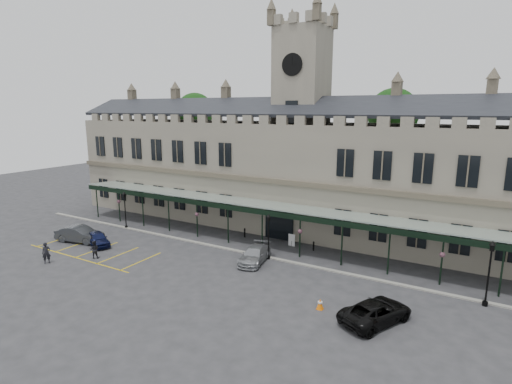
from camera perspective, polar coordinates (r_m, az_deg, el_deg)
The scene contains 21 objects.
ground at distance 33.98m, azimuth -5.18°, elevation -11.78°, with size 140.00×140.00×0.00m, color #2E2E31.
station_building at distance 45.61m, azimuth 6.25°, elevation 2.79°, with size 60.00×10.36×17.30m.
clock_tower at distance 45.13m, azimuth 6.48°, elevation 11.16°, with size 5.60×5.60×24.80m.
canopy at distance 39.10m, azimuth 1.08°, elevation -4.78°, with size 50.00×4.10×4.30m.
kerb at distance 38.24m, azimuth -0.38°, elevation -8.88°, with size 60.00×0.40×0.12m, color gray.
parking_markings at distance 42.24m, azimuth -22.30°, elevation -7.85°, with size 16.00×6.00×0.01m, color gold, non-canonical shape.
tree_behind_left at distance 64.37m, azimuth -8.69°, elevation 11.03°, with size 6.00×6.00×16.00m.
tree_behind_mid at distance 51.35m, azimuth 18.98°, elevation 10.35°, with size 6.00×6.00×16.00m.
lamp_post_left at distance 48.09m, azimuth -18.22°, elevation -2.01°, with size 0.41×0.41×4.33m.
lamp_post_mid at distance 36.47m, azimuth 1.79°, elevation -5.79°, with size 0.41×0.41×4.29m.
lamp_post_right at distance 32.27m, azimuth 30.39°, elevation -9.30°, with size 0.46×0.46×4.81m.
traffic_cone at distance 28.91m, azimuth 9.14°, elevation -15.51°, with size 0.49×0.49×0.78m.
sign_board at distance 40.57m, azimuth 5.11°, elevation -6.87°, with size 0.72×0.09×1.24m.
bollard_left at distance 43.12m, azimuth -1.63°, elevation -5.85°, with size 0.17×0.17×0.98m, color black.
bollard_right at distance 39.57m, azimuth 8.22°, elevation -7.66°, with size 0.16×0.16×0.92m, color black.
car_left_a at distance 43.60m, azimuth -21.69°, elevation -6.23°, with size 1.63×4.05×1.38m, color #0C1238.
car_left_b at distance 45.38m, azimuth -23.87°, elevation -5.52°, with size 1.78×5.09×1.68m, color #2F3236.
car_taxi at distance 36.35m, azimuth -0.19°, elevation -8.94°, with size 1.94×4.78×1.39m, color gray.
car_van at distance 28.02m, azimuth 16.76°, elevation -16.03°, with size 2.42×5.24×1.46m, color black.
person_a at distance 40.56m, azimuth -27.76°, elevation -7.72°, with size 0.70×0.46×1.92m, color black.
person_b at distance 40.07m, azimuth -22.10°, elevation -7.61°, with size 0.82×0.64×1.69m, color black.
Camera 1 is at (18.11, -25.34, 13.60)m, focal length 28.00 mm.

